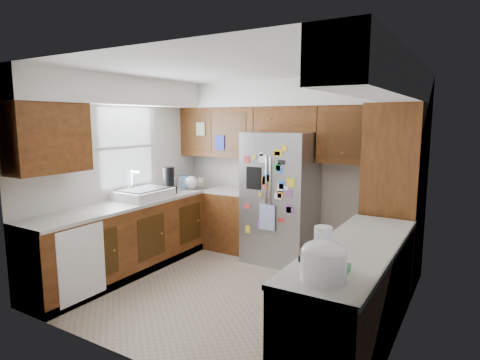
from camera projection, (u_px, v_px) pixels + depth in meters
name	position (u px, v px, depth m)	size (l,w,h in m)	color
floor	(235.00, 290.00, 4.67)	(3.60, 3.60, 0.00)	tan
room_shell	(244.00, 132.00, 4.76)	(3.64, 3.24, 2.52)	silver
left_counter_run	(149.00, 237.00, 5.32)	(1.36, 3.20, 0.92)	#43230C
right_counter_run	(355.00, 302.00, 3.44)	(0.63, 2.25, 0.92)	#43230C
pantry	(394.00, 196.00, 4.72)	(0.60, 0.90, 2.15)	#43230C
fridge	(281.00, 197.00, 5.56)	(0.90, 0.79, 1.80)	#9A999E
bridge_cabinet	(289.00, 119.00, 5.59)	(0.96, 0.34, 0.35)	#43230C
fridge_top_items	(285.00, 96.00, 5.58)	(0.87, 0.33, 0.30)	#263EA7
sink_assembly	(144.00, 194.00, 5.37)	(0.52, 0.70, 0.37)	white
left_counter_clutter	(180.00, 182.00, 5.94)	(0.38, 0.91, 0.38)	black
rice_cooker	(324.00, 260.00, 2.62)	(0.31, 0.30, 0.27)	white
paper_towel	(323.00, 246.00, 2.89)	(0.13, 0.13, 0.29)	white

